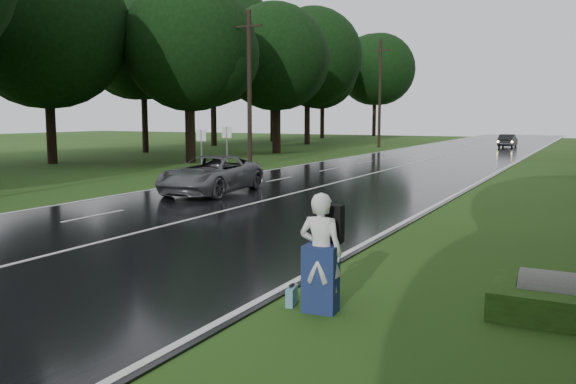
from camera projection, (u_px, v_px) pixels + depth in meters
name	position (u px, v px, depth m)	size (l,w,h in m)	color
ground	(122.00, 238.00, 15.30)	(160.00, 160.00, 0.00)	#264715
road	(379.00, 172.00, 32.89)	(12.00, 140.00, 0.04)	black
lane_center	(379.00, 172.00, 32.89)	(0.12, 140.00, 0.01)	silver
grey_car	(211.00, 175.00, 23.72)	(2.46, 5.33, 1.48)	#515256
far_car	(508.00, 141.00, 57.94)	(1.34, 3.84, 1.27)	black
hitchhiker	(321.00, 257.00, 9.47)	(0.74, 0.67, 1.92)	silver
suitcase	(292.00, 296.00, 9.90)	(0.12, 0.42, 0.30)	teal
culvert	(566.00, 317.00, 9.31)	(0.70, 0.70, 1.41)	slate
utility_pole_mid	(250.00, 166.00, 37.13)	(1.80, 0.28, 9.39)	black
utility_pole_far	(379.00, 147.00, 58.50)	(1.80, 0.28, 10.31)	black
road_sign_a	(202.00, 177.00, 30.49)	(0.58, 0.10, 2.40)	white
road_sign_b	(227.00, 173.00, 32.54)	(0.60, 0.10, 2.51)	white
tree_left_d	(191.00, 163.00, 39.68)	(8.52, 8.52, 13.31)	black
tree_left_e	(276.00, 153.00, 49.93)	(8.76, 8.76, 13.68)	black
tree_left_f	(307.00, 144.00, 65.04)	(10.37, 10.37, 16.20)	black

